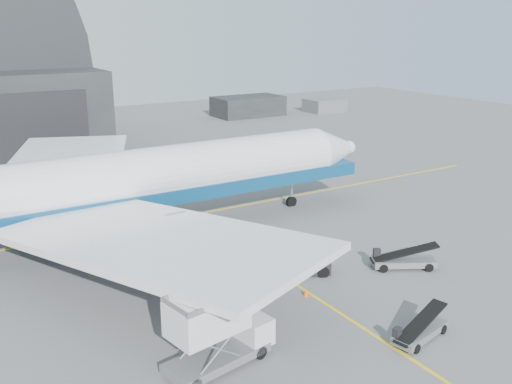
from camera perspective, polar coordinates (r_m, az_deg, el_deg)
ground at (r=41.80m, az=5.20°, el=-9.96°), size 200.00×200.00×0.00m
taxi_lines at (r=51.58m, az=-3.24°, el=-4.61°), size 80.00×42.12×0.02m
distant_bldg_a at (r=119.93m, az=-0.80°, el=7.64°), size 14.00×8.00×4.00m
distant_bldg_b at (r=126.25m, az=6.86°, el=7.98°), size 8.00×6.00×2.80m
airliner at (r=51.15m, az=-13.04°, el=0.89°), size 52.69×51.09×18.49m
catering_truck at (r=32.54m, az=-4.05°, el=-13.69°), size 6.78×3.48×4.44m
pushback_tug at (r=44.62m, az=4.80°, el=-7.17°), size 4.63×3.74×1.88m
belt_loader_a at (r=37.21m, az=16.03°, el=-13.21°), size 4.71×2.40×1.76m
belt_loader_b at (r=46.74m, az=14.47°, el=-6.64°), size 5.12×3.86×2.00m
traffic_cone at (r=41.15m, az=4.99°, el=-10.00°), size 0.38×0.38×0.55m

